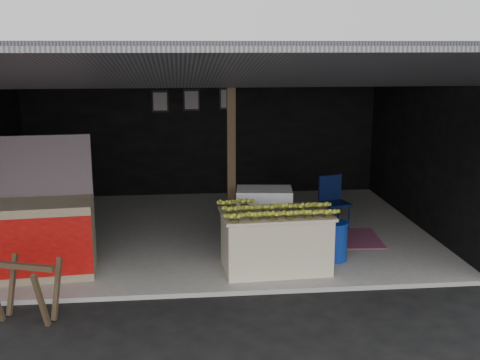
{
  "coord_description": "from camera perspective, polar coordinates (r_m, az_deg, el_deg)",
  "views": [
    {
      "loc": [
        -0.47,
        -6.77,
        2.99
      ],
      "look_at": [
        0.39,
        1.5,
        1.1
      ],
      "focal_mm": 45.0,
      "sensor_mm": 36.0,
      "label": 1
    }
  ],
  "objects": [
    {
      "name": "neighbor_stall",
      "position": [
        8.2,
        -19.72,
        -4.99
      ],
      "size": [
        1.78,
        0.91,
        1.78
      ],
      "rotation": [
        0.0,
        0.0,
        0.08
      ],
      "color": "#998466",
      "rests_on": "concrete_slab"
    },
    {
      "name": "plastic_chair",
      "position": [
        9.82,
        8.78,
        -1.66
      ],
      "size": [
        0.5,
        0.5,
        0.86
      ],
      "rotation": [
        0.0,
        0.0,
        0.28
      ],
      "color": "#0A143B",
      "rests_on": "concrete_slab"
    },
    {
      "name": "concrete_slab",
      "position": [
        9.74,
        -2.89,
        -4.91
      ],
      "size": [
        7.0,
        5.0,
        0.06
      ],
      "primitive_type": "cube",
      "color": "gray",
      "rests_on": "ground"
    },
    {
      "name": "white_crate",
      "position": [
        8.78,
        2.29,
        -3.66
      ],
      "size": [
        0.86,
        0.63,
        0.89
      ],
      "rotation": [
        0.0,
        0.0,
        -0.12
      ],
      "color": "white",
      "rests_on": "concrete_slab"
    },
    {
      "name": "shophouse",
      "position": [
        9.64,
        -3.13,
        7.48
      ],
      "size": [
        7.4,
        7.29,
        3.02
      ],
      "color": "black",
      "rests_on": "ground"
    },
    {
      "name": "banana_table",
      "position": [
        7.98,
        3.4,
        -5.77
      ],
      "size": [
        1.46,
        0.94,
        0.78
      ],
      "rotation": [
        0.0,
        0.0,
        0.05
      ],
      "color": "silver",
      "rests_on": "concrete_slab"
    },
    {
      "name": "water_barrel",
      "position": [
        8.43,
        8.93,
        -5.84
      ],
      "size": [
        0.35,
        0.35,
        0.52
      ],
      "primitive_type": "cylinder",
      "color": "#0D2E97",
      "rests_on": "concrete_slab"
    },
    {
      "name": "sawhorse",
      "position": [
        7.02,
        -19.67,
        -9.4
      ],
      "size": [
        0.76,
        0.75,
        0.67
      ],
      "rotation": [
        0.0,
        0.0,
        -0.32
      ],
      "color": "#483624",
      "rests_on": "ground"
    },
    {
      "name": "ground",
      "position": [
        7.41,
        -1.82,
        -10.99
      ],
      "size": [
        80.0,
        80.0,
        0.0
      ],
      "primitive_type": "plane",
      "color": "black",
      "rests_on": "ground"
    },
    {
      "name": "picture_frames",
      "position": [
        11.71,
        -4.46,
        7.57
      ],
      "size": [
        1.62,
        0.04,
        0.46
      ],
      "color": "black",
      "rests_on": "shophouse"
    },
    {
      "name": "banana_pile",
      "position": [
        7.84,
        3.44,
        -2.55
      ],
      "size": [
        1.34,
        0.85,
        0.15
      ],
      "primitive_type": null,
      "rotation": [
        0.0,
        0.0,
        0.05
      ],
      "color": "gold",
      "rests_on": "banana_table"
    },
    {
      "name": "magenta_rug",
      "position": [
        9.39,
        8.58,
        -5.5
      ],
      "size": [
        1.58,
        1.12,
        0.01
      ],
      "primitive_type": "cube",
      "rotation": [
        0.0,
        0.0,
        -0.08
      ],
      "color": "#73194E",
      "rests_on": "concrete_slab"
    }
  ]
}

